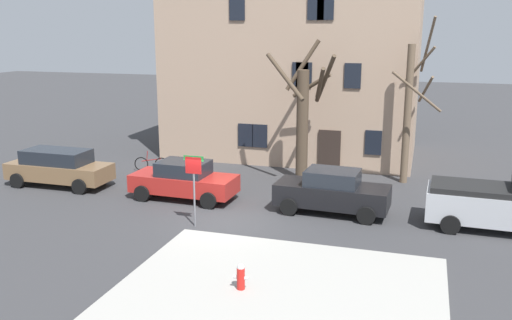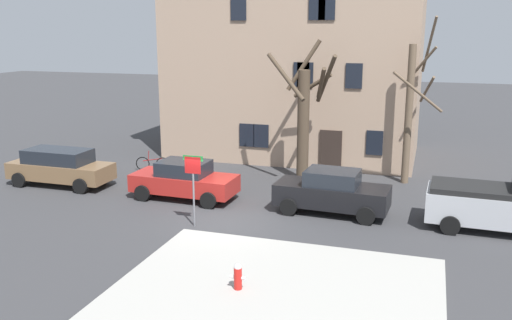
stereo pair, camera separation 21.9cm
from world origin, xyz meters
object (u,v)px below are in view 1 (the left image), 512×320
object	(u,v)px
street_sign_pole	(194,177)
pickup_truck_silver	(510,204)
car_brown_wagon	(59,167)
car_red_sedan	(184,180)
tree_bare_near	(304,115)
tree_bare_mid	(410,108)
building_main	(295,51)
fire_hydrant	(241,276)
bicycle_leaning	(151,164)
car_black_sedan	(332,192)

from	to	relation	value
street_sign_pole	pickup_truck_silver	bearing A→B (deg)	14.74
car_brown_wagon	car_red_sedan	bearing A→B (deg)	-1.28
tree_bare_near	car_brown_wagon	bearing A→B (deg)	-157.57
street_sign_pole	car_red_sedan	bearing A→B (deg)	120.81
tree_bare_mid	street_sign_pole	distance (m)	11.03
building_main	fire_hydrant	world-z (taller)	building_main
car_red_sedan	tree_bare_near	bearing A→B (deg)	47.12
tree_bare_mid	street_sign_pole	xyz separation A→B (m)	(-7.04, -8.33, -1.64)
street_sign_pole	bicycle_leaning	distance (m)	8.68
tree_bare_near	fire_hydrant	bearing A→B (deg)	-85.60
fire_hydrant	street_sign_pole	bearing A→B (deg)	126.36
car_brown_wagon	car_black_sedan	distance (m)	12.51
tree_bare_near	building_main	bearing A→B (deg)	107.39
car_red_sedan	street_sign_pole	size ratio (longest dim) A/B	1.70
car_black_sedan	bicycle_leaning	distance (m)	10.48
pickup_truck_silver	bicycle_leaning	distance (m)	16.54
pickup_truck_silver	bicycle_leaning	bearing A→B (deg)	166.38
street_sign_pole	car_black_sedan	bearing A→B (deg)	33.48
building_main	pickup_truck_silver	world-z (taller)	building_main
car_brown_wagon	car_black_sedan	size ratio (longest dim) A/B	1.08
pickup_truck_silver	street_sign_pole	bearing A→B (deg)	-165.26
building_main	pickup_truck_silver	distance (m)	15.32
building_main	tree_bare_mid	world-z (taller)	building_main
tree_bare_mid	pickup_truck_silver	bearing A→B (deg)	-55.77
car_brown_wagon	car_red_sedan	size ratio (longest dim) A/B	1.07
building_main	car_brown_wagon	xyz separation A→B (m)	(-8.56, -10.09, -4.93)
tree_bare_near	bicycle_leaning	distance (m)	8.14
pickup_truck_silver	bicycle_leaning	xyz separation A→B (m)	(-16.06, 3.89, -0.64)
fire_hydrant	car_brown_wagon	bearing A→B (deg)	146.35
tree_bare_near	street_sign_pole	bearing A→B (deg)	-107.75
building_main	pickup_truck_silver	xyz separation A→B (m)	(10.24, -10.34, -4.80)
street_sign_pole	bicycle_leaning	world-z (taller)	street_sign_pole
car_red_sedan	pickup_truck_silver	distance (m)	12.54
pickup_truck_silver	fire_hydrant	size ratio (longest dim) A/B	7.52
building_main	tree_bare_mid	xyz separation A→B (m)	(6.51, -4.84, -2.32)
pickup_truck_silver	tree_bare_near	bearing A→B (deg)	151.74
fire_hydrant	bicycle_leaning	distance (m)	14.06
car_black_sedan	fire_hydrant	size ratio (longest dim) A/B	6.02
car_brown_wagon	car_red_sedan	xyz separation A→B (m)	(6.27, -0.14, -0.06)
building_main	street_sign_pole	size ratio (longest dim) A/B	5.31
car_brown_wagon	fire_hydrant	distance (m)	13.57
street_sign_pole	bicycle_leaning	xyz separation A→B (m)	(-5.28, 6.73, -1.48)
street_sign_pole	building_main	bearing A→B (deg)	87.66
street_sign_pole	car_brown_wagon	bearing A→B (deg)	159.00
tree_bare_near	bicycle_leaning	bearing A→B (deg)	-175.23
car_red_sedan	pickup_truck_silver	size ratio (longest dim) A/B	0.80
car_brown_wagon	bicycle_leaning	world-z (taller)	car_brown_wagon
car_brown_wagon	pickup_truck_silver	size ratio (longest dim) A/B	0.86
tree_bare_mid	car_brown_wagon	xyz separation A→B (m)	(-15.07, -5.25, -2.61)
tree_bare_mid	car_brown_wagon	distance (m)	16.17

